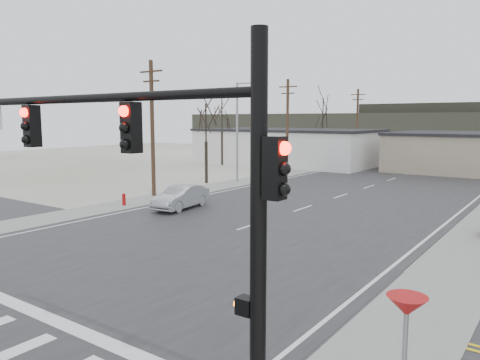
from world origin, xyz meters
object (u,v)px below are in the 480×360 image
object	(u,v)px
traffic_signal_mast	(173,178)
sedan_crossing	(181,197)
car_far_b	(376,158)
fire_hydrant	(124,199)

from	to	relation	value
traffic_signal_mast	sedan_crossing	bearing A→B (deg)	132.39
sedan_crossing	car_far_b	xyz separation A→B (m)	(-0.47, 37.49, -0.01)
traffic_signal_mast	fire_hydrant	world-z (taller)	traffic_signal_mast
fire_hydrant	sedan_crossing	size ratio (longest dim) A/B	0.19
fire_hydrant	sedan_crossing	distance (m)	4.09
fire_hydrant	sedan_crossing	xyz separation A→B (m)	(3.81, 1.44, 0.34)
traffic_signal_mast	car_far_b	world-z (taller)	traffic_signal_mast
traffic_signal_mast	fire_hydrant	bearing A→B (deg)	141.87
fire_hydrant	car_far_b	distance (m)	39.08
sedan_crossing	car_far_b	distance (m)	37.49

